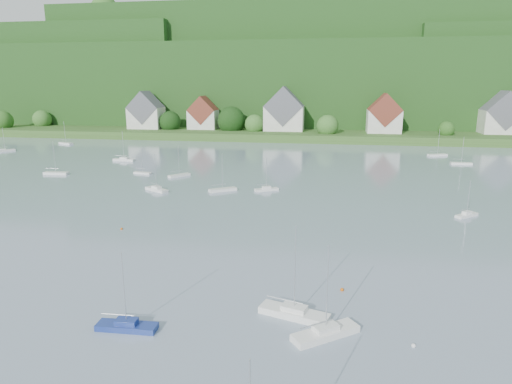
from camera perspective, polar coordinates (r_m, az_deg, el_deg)
far_shore_strip at (r=201.03m, az=2.50°, el=7.82°), size 600.00×60.00×3.00m
forested_ridge at (r=268.13m, az=4.45°, el=13.85°), size 620.00×181.22×69.89m
village_building_0 at (r=202.00m, az=-13.87°, el=9.75°), size 14.00×10.40×16.00m
village_building_1 at (r=195.58m, az=-6.77°, el=9.70°), size 12.00×9.36×14.00m
village_building_2 at (r=187.87m, az=3.61°, el=10.07°), size 16.00×11.44×18.00m
village_building_3 at (r=186.18m, az=16.05°, el=9.28°), size 13.00×10.40×15.50m
village_building_4 at (r=200.19m, az=28.95°, el=8.44°), size 15.00×10.40×16.50m
near_sailboat_1 at (r=44.71m, az=-16.18°, el=-16.05°), size 5.70×1.75×7.63m
near_sailboat_3 at (r=42.50m, az=8.87°, el=-17.26°), size 6.27×5.30×8.73m
near_sailboat_4 at (r=45.22m, az=4.89°, el=-15.07°), size 7.18×3.85×9.33m
mooring_buoy_2 at (r=51.17m, az=10.93°, el=-12.27°), size 0.40×0.40×0.40m
mooring_buoy_3 at (r=72.95m, az=-16.80°, el=-4.60°), size 0.38×0.38×0.38m
mooring_buoy_4 at (r=43.12m, az=19.47°, el=-18.16°), size 0.41×0.41×0.41m
far_sailboat_cluster at (r=116.89m, az=3.42°, el=2.94°), size 186.52×82.06×8.71m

